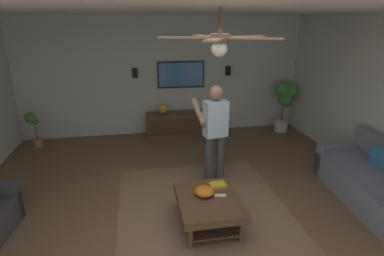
{
  "coord_description": "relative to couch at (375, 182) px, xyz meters",
  "views": [
    {
      "loc": [
        -3.42,
        0.64,
        2.57
      ],
      "look_at": [
        0.67,
        -0.1,
        1.14
      ],
      "focal_mm": 29.03,
      "sensor_mm": 36.0,
      "label": 1
    }
  ],
  "objects": [
    {
      "name": "couch",
      "position": [
        0.0,
        0.0,
        0.0
      ],
      "size": [
        1.96,
        1.01,
        0.87
      ],
      "rotation": [
        0.0,
        0.0,
        1.49
      ],
      "color": "slate",
      "rests_on": "ground"
    },
    {
      "name": "ceiling_fan",
      "position": [
        -0.5,
        2.57,
        2.07
      ],
      "size": [
        1.18,
        1.16,
        0.46
      ],
      "color": "#4C3828"
    },
    {
      "name": "wall_speaker_left",
      "position": [
        3.64,
        1.22,
        1.14
      ],
      "size": [
        0.06,
        0.12,
        0.22
      ],
      "primitive_type": "cube",
      "color": "black"
    },
    {
      "name": "wall_back_tv",
      "position": [
        3.72,
        2.76,
        1.04
      ],
      "size": [
        0.1,
        6.72,
        2.72
      ],
      "primitive_type": "cube",
      "color": "#B2B7AD",
      "rests_on": "ground"
    },
    {
      "name": "wall_speaker_right",
      "position": [
        3.64,
        3.41,
        1.14
      ],
      "size": [
        0.06,
        0.12,
        0.22
      ],
      "primitive_type": "cube",
      "color": "black"
    },
    {
      "name": "ground_plane",
      "position": [
        -0.1,
        2.76,
        -0.32
      ],
      "size": [
        9.04,
        9.04,
        0.0
      ],
      "primitive_type": "plane",
      "color": "brown"
    },
    {
      "name": "coffee_table",
      "position": [
        -0.11,
        2.56,
        -0.02
      ],
      "size": [
        1.0,
        0.8,
        0.4
      ],
      "color": "#513823",
      "rests_on": "ground"
    },
    {
      "name": "area_rug",
      "position": [
        0.09,
        2.56,
        -0.31
      ],
      "size": [
        3.11,
        2.39,
        0.01
      ],
      "primitive_type": "cube",
      "color": "#7A604C",
      "rests_on": "ground"
    },
    {
      "name": "person_standing",
      "position": [
        1.04,
        2.19,
        0.61
      ],
      "size": [
        0.6,
        0.61,
        1.64
      ],
      "rotation": [
        0.0,
        0.0,
        0.19
      ],
      "color": "#3F3F3F",
      "rests_on": "ground"
    },
    {
      "name": "bowl",
      "position": [
        -0.03,
        2.6,
        0.14
      ],
      "size": [
        0.26,
        0.26,
        0.12
      ],
      "primitive_type": "ellipsoid",
      "color": "orange",
      "rests_on": "coffee_table"
    },
    {
      "name": "vase_round",
      "position": [
        3.38,
        2.83,
        0.34
      ],
      "size": [
        0.22,
        0.22,
        0.22
      ],
      "primitive_type": "sphere",
      "color": "gold",
      "rests_on": "media_console"
    },
    {
      "name": "potted_plant_tall",
      "position": [
        3.21,
        -0.1,
        0.52
      ],
      "size": [
        0.47,
        0.57,
        1.24
      ],
      "color": "#B7B2A8",
      "rests_on": "ground"
    },
    {
      "name": "book",
      "position": [
        0.17,
        2.36,
        0.1
      ],
      "size": [
        0.19,
        0.24,
        0.04
      ],
      "primitive_type": "cube",
      "rotation": [
        0.0,
        0.0,
        1.7
      ],
      "color": "gold",
      "rests_on": "coffee_table"
    },
    {
      "name": "potted_plant_short",
      "position": [
        3.21,
        5.6,
        0.19
      ],
      "size": [
        0.28,
        0.27,
        0.77
      ],
      "color": "#9E6B4C",
      "rests_on": "ground"
    },
    {
      "name": "tv",
      "position": [
        3.63,
        2.36,
        1.08
      ],
      "size": [
        0.05,
        1.09,
        0.61
      ],
      "rotation": [
        0.0,
        0.0,
        3.14
      ],
      "color": "black"
    },
    {
      "name": "remote_white",
      "position": [
        -0.1,
        2.4,
        0.09
      ],
      "size": [
        0.07,
        0.16,
        0.02
      ],
      "primitive_type": "cube",
      "rotation": [
        0.0,
        0.0,
        1.37
      ],
      "color": "white",
      "rests_on": "coffee_table"
    },
    {
      "name": "ceiling_slab",
      "position": [
        -0.1,
        2.76,
        2.45
      ],
      "size": [
        7.74,
        6.72,
        0.1
      ],
      "primitive_type": "cube",
      "color": "white"
    },
    {
      "name": "media_console",
      "position": [
        3.39,
        2.36,
        -0.04
      ],
      "size": [
        0.45,
        1.7,
        0.55
      ],
      "rotation": [
        0.0,
        0.0,
        3.14
      ],
      "color": "#513823",
      "rests_on": "ground"
    }
  ]
}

